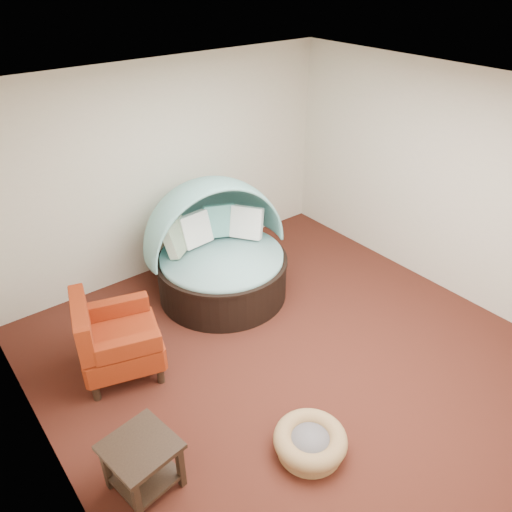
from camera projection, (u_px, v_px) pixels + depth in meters
floor at (288, 354)px, 5.58m from camera, size 5.00×5.00×0.00m
wall_back at (166, 170)px, 6.52m from camera, size 5.00×0.00×5.00m
wall_left at (30, 356)px, 3.53m from camera, size 0.00×5.00×5.00m
wall_right at (444, 183)px, 6.16m from camera, size 0.00×5.00×5.00m
ceiling at (299, 100)px, 4.12m from camera, size 5.00×5.00×0.00m
canopy_daybed at (218, 244)px, 6.27m from camera, size 1.96×1.91×1.52m
pet_basket at (310, 442)px, 4.44m from camera, size 0.70×0.70×0.23m
red_armchair at (114, 339)px, 5.13m from camera, size 1.01×1.01×0.95m
side_table at (142, 460)px, 4.04m from camera, size 0.61×0.61×0.51m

